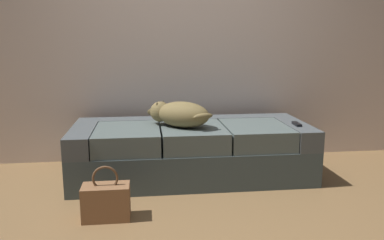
% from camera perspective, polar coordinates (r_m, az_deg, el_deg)
% --- Properties ---
extents(ground_plane, '(10.00, 10.00, 0.00)m').
position_cam_1_polar(ground_plane, '(2.63, 2.73, -15.64)').
color(ground_plane, olive).
extents(back_wall, '(6.40, 0.10, 2.80)m').
position_cam_1_polar(back_wall, '(4.01, -1.22, 14.30)').
color(back_wall, beige).
rests_on(back_wall, ground).
extents(couch, '(2.07, 0.88, 0.48)m').
position_cam_1_polar(couch, '(3.51, -0.10, -4.47)').
color(couch, '#404E50').
rests_on(couch, ground).
extents(dog_tan, '(0.59, 0.50, 0.22)m').
position_cam_1_polar(dog_tan, '(3.34, -1.91, 0.89)').
color(dog_tan, olive).
rests_on(dog_tan, couch).
extents(tv_remote, '(0.05, 0.15, 0.02)m').
position_cam_1_polar(tv_remote, '(3.54, 15.02, -0.57)').
color(tv_remote, black).
rests_on(tv_remote, couch).
extents(handbag, '(0.32, 0.18, 0.38)m').
position_cam_1_polar(handbag, '(2.78, -12.40, -11.49)').
color(handbag, '#90623E').
rests_on(handbag, ground).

